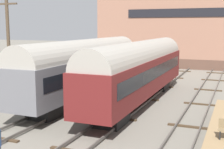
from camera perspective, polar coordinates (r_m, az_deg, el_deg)
ground_plane at (r=18.35m, az=-2.35°, el=-10.63°), size 200.00×200.00×0.00m
track_left at (r=20.59m, az=-14.34°, el=-8.31°), size 2.60×60.00×0.26m
track_middle at (r=18.30m, az=-2.35°, el=-10.21°), size 2.60×60.00×0.26m
track_right at (r=17.01m, az=12.37°, el=-11.93°), size 2.60×60.00×0.26m
train_car_maroon at (r=24.85m, az=5.15°, el=1.23°), size 2.85×18.74×4.97m
train_car_grey at (r=26.22m, az=-4.88°, el=1.68°), size 2.98×17.94×5.05m
utility_pole at (r=23.96m, az=-18.36°, el=4.59°), size 1.80×0.24×8.74m
warehouse_building at (r=51.14m, az=18.42°, el=9.66°), size 34.61×11.83×14.55m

